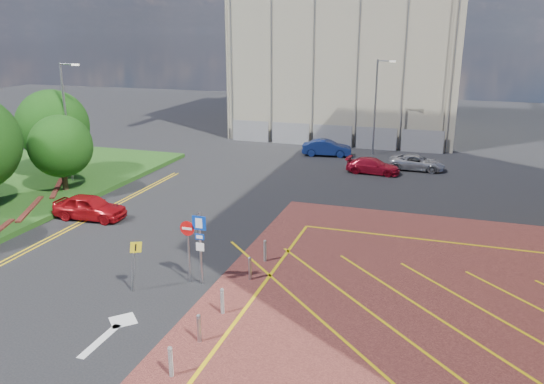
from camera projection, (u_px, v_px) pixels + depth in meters
The scene contains 14 objects.
ground at pixel (180, 293), 21.61m from camera, with size 140.00×140.00×0.00m, color black.
tree_c at pixel (61, 146), 33.77m from camera, with size 4.00×4.00×4.90m.
tree_d at pixel (53, 126), 37.19m from camera, with size 5.00×5.00×6.08m.
lamp_left_far at pixel (67, 118), 35.44m from camera, with size 1.53×0.16×8.00m.
lamp_back at pixel (376, 104), 44.60m from camera, with size 1.53×0.16×8.00m.
sign_cluster at pixel (195, 240), 21.85m from camera, with size 1.17×0.12×3.20m.
warning_sign at pixel (134, 260), 21.27m from camera, with size 0.59×0.38×2.25m.
bollard_row at pixel (215, 311), 19.28m from camera, with size 0.14×11.14×0.90m.
construction_building at pixel (355, 23), 54.79m from camera, with size 21.20×19.20×22.00m, color #ABA28C.
construction_fence at pixel (343, 137), 48.31m from camera, with size 21.60×0.06×2.00m, color gray.
car_red_left at pixel (90, 207), 29.93m from camera, with size 1.67×4.14×1.41m, color #B10F16.
car_blue_back at pixel (327, 148), 45.15m from camera, with size 1.45×4.15×1.37m, color navy.
car_red_back at pixel (373, 166), 39.55m from camera, with size 1.62×3.99×1.16m, color #A30E22.
car_silver_back at pixel (417, 163), 40.57m from camera, with size 1.92×4.17×1.16m, color #AFB0B7.
Camera 1 is at (9.59, -17.36, 10.24)m, focal length 35.00 mm.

